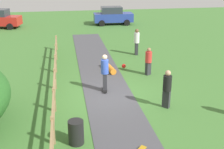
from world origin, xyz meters
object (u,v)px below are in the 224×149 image
(skater_riding, at_px, (105,71))
(skater_fallen, at_px, (110,68))
(parked_car_blue, at_px, (113,16))
(bystander_black, at_px, (167,87))
(bystander_white, at_px, (137,40))
(bystander_red, at_px, (148,60))
(trash_bin, at_px, (76,132))

(skater_riding, relative_size, skater_fallen, 1.12)
(parked_car_blue, bearing_deg, bystander_black, -92.97)
(skater_fallen, relative_size, parked_car_blue, 0.40)
(bystander_black, height_order, bystander_white, bystander_white)
(skater_riding, height_order, bystander_black, skater_riding)
(bystander_red, height_order, parked_car_blue, parked_car_blue)
(trash_bin, relative_size, bystander_white, 0.48)
(trash_bin, relative_size, bystander_red, 0.55)
(trash_bin, distance_m, skater_fallen, 7.93)
(trash_bin, height_order, bystander_red, bystander_red)
(skater_riding, distance_m, bystander_red, 3.48)
(bystander_black, relative_size, bystander_red, 1.08)
(skater_fallen, bearing_deg, bystander_red, -27.10)
(bystander_black, height_order, bystander_red, bystander_black)
(bystander_white, bearing_deg, bystander_black, -94.98)
(skater_riding, xyz_separation_m, bystander_red, (2.85, 1.99, -0.20))
(bystander_white, height_order, parked_car_blue, parked_car_blue)
(bystander_red, distance_m, parked_car_blue, 16.08)
(trash_bin, bearing_deg, parked_car_blue, 77.02)
(skater_fallen, height_order, parked_car_blue, parked_car_blue)
(skater_riding, height_order, parked_car_blue, skater_riding)
(skater_fallen, xyz_separation_m, bystander_red, (2.08, -1.06, 0.69))
(skater_riding, height_order, skater_fallen, skater_riding)
(parked_car_blue, bearing_deg, trash_bin, -102.98)
(skater_riding, bearing_deg, bystander_black, -42.80)
(skater_fallen, relative_size, bystander_black, 0.97)
(skater_fallen, bearing_deg, bystander_black, -72.45)
(trash_bin, relative_size, skater_fallen, 0.53)
(bystander_black, distance_m, bystander_red, 4.27)
(bystander_white, bearing_deg, skater_fallen, -127.81)
(skater_riding, bearing_deg, trash_bin, -110.64)
(bystander_white, xyz_separation_m, bystander_red, (-0.34, -4.18, -0.15))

